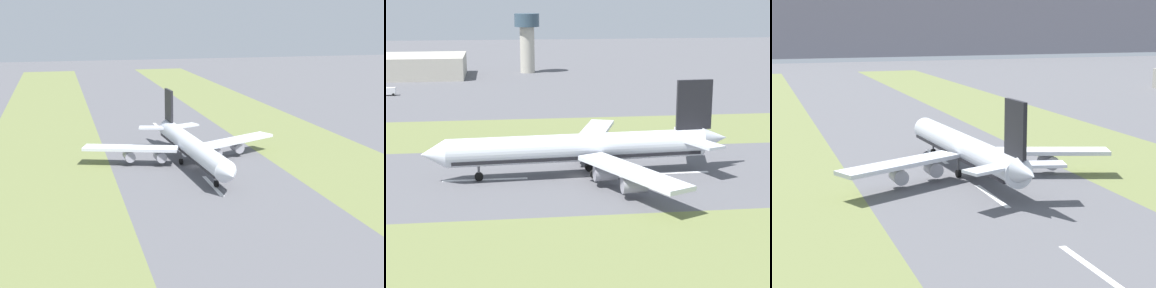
# 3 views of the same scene
# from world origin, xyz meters

# --- Properties ---
(ground_plane) EXTENTS (800.00, 800.00, 0.00)m
(ground_plane) POSITION_xyz_m (0.00, 0.00, 0.00)
(ground_plane) COLOR #56565B
(grass_median_west) EXTENTS (40.00, 600.00, 0.01)m
(grass_median_west) POSITION_xyz_m (-45.00, 0.00, 0.00)
(grass_median_west) COLOR olive
(grass_median_west) RESTS_ON ground
(grass_median_east) EXTENTS (40.00, 600.00, 0.01)m
(grass_median_east) POSITION_xyz_m (45.00, 0.00, 0.00)
(grass_median_east) COLOR olive
(grass_median_east) RESTS_ON ground
(centreline_dash_mid) EXTENTS (1.20, 18.00, 0.01)m
(centreline_dash_mid) POSITION_xyz_m (0.00, -20.45, 0.01)
(centreline_dash_mid) COLOR silver
(centreline_dash_mid) RESTS_ON ground
(centreline_dash_far) EXTENTS (1.20, 18.00, 0.01)m
(centreline_dash_far) POSITION_xyz_m (0.00, 19.55, 0.01)
(centreline_dash_far) COLOR silver
(centreline_dash_far) RESTS_ON ground
(airplane_main_jet) EXTENTS (64.00, 67.21, 20.20)m
(airplane_main_jet) POSITION_xyz_m (0.87, -2.35, 6.02)
(airplane_main_jet) COLOR silver
(airplane_main_jet) RESTS_ON ground
(control_tower) EXTENTS (12.00, 12.00, 28.41)m
(control_tower) POSITION_xyz_m (181.82, 1.41, 17.52)
(control_tower) COLOR #B2AD9E
(control_tower) RESTS_ON ground
(service_truck) EXTENTS (2.65, 6.04, 3.10)m
(service_truck) POSITION_xyz_m (117.64, 57.86, 1.67)
(service_truck) COLOR #B2231E
(service_truck) RESTS_ON ground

